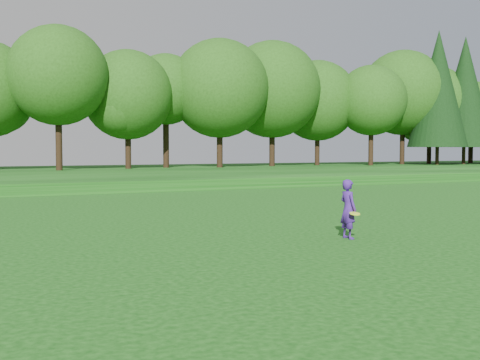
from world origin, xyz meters
name	(u,v)px	position (x,y,z in m)	size (l,w,h in m)	color
ground	(345,252)	(0.00, 0.00, 0.00)	(140.00, 140.00, 0.00)	#0D3E0C
berm	(60,176)	(0.00, 34.00, 0.30)	(130.00, 30.00, 0.60)	#0D3E0C
walking_path	(110,192)	(0.00, 20.00, 0.02)	(130.00, 1.60, 0.04)	gray
treeline	(49,73)	(0.00, 38.00, 8.10)	(104.00, 7.00, 15.00)	#1E4610
woman	(348,209)	(1.25, 1.57, 0.74)	(0.36, 0.73, 1.48)	#3F1C7E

